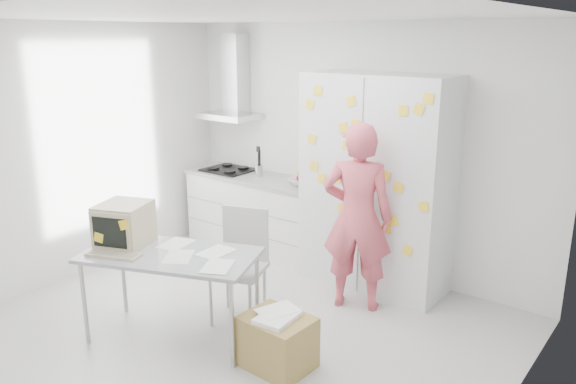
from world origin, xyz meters
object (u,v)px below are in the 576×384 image
Objects in this scene: chair at (241,257)px; cardboard_box at (277,341)px; desk at (140,238)px; person at (357,217)px.

cardboard_box is (0.79, -0.46, -0.36)m from chair.
desk is 1.47m from cardboard_box.
chair is 1.88× the size of cardboard_box.
chair is at bearing 149.90° from cardboard_box.
cardboard_box is at bearing 69.82° from person.
desk is 2.95× the size of cardboard_box.
person is 1.12× the size of desk.
desk is at bearing 28.80° from person.
cardboard_box is at bearing -10.00° from desk.
desk is 1.57× the size of chair.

